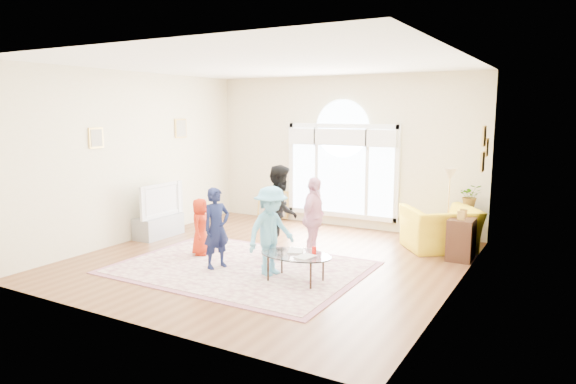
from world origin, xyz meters
The scene contains 18 objects.
ground centered at (0.00, 0.00, 0.00)m, with size 6.00×6.00×0.00m, color #5A331B.
room_shell centered at (0.01, 2.83, 1.57)m, with size 6.00×6.00×6.00m.
area_rug centered at (-0.16, -0.60, 0.01)m, with size 3.60×2.60×0.02m, color beige.
rug_border centered at (-0.16, -0.60, 0.01)m, with size 3.80×2.80×0.01m, color #995C6E.
tv_console centered at (-2.75, 0.30, 0.21)m, with size 0.45×1.00×0.42m, color gray.
television centered at (-2.74, 0.30, 0.75)m, with size 0.17×1.13×0.65m.
coffee_table centered at (0.93, -0.75, 0.40)m, with size 1.09×0.70×0.54m.
armchair centered at (2.33, 2.05, 0.39)m, with size 1.19×1.04×0.77m, color yellow.
side_cabinet centered at (2.78, 1.60, 0.35)m, with size 0.40×0.50×0.70m, color black.
floor_lamp centered at (2.50, 1.82, 1.28)m, with size 0.26×0.26×1.51m.
plant_pedestal centered at (2.70, 2.70, 0.35)m, with size 0.20×0.20×0.70m, color white.
potted_plant centered at (2.70, 2.70, 0.92)m, with size 0.39×0.34×0.44m, color #33722D.
leaning_picture centered at (-1.67, 2.90, 0.00)m, with size 0.80×0.05×0.62m, color tan.
child_red centered at (-1.17, -0.34, 0.51)m, with size 0.48×0.31×0.98m, color #B2250D.
child_navy centered at (-0.46, -0.80, 0.66)m, with size 0.46×0.30×1.27m, color #12193C.
child_black centered at (0.03, 0.36, 0.79)m, with size 0.75×0.59×1.55m, color black.
child_pink centered at (0.64, 0.38, 0.71)m, with size 0.81×0.34×1.37m, color #F3ABC4.
child_blue centered at (0.46, -0.68, 0.69)m, with size 0.87×0.50×1.35m, color #5BAAD0.
Camera 1 is at (4.38, -7.05, 2.47)m, focal length 32.00 mm.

